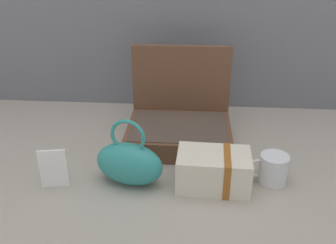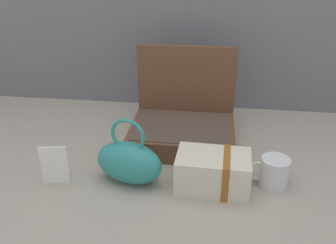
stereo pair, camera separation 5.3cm
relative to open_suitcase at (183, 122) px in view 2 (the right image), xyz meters
name	(u,v)px [view 2 (the right image)]	position (x,y,z in m)	size (l,w,h in m)	color
ground_plane	(161,174)	(-0.05, -0.24, -0.07)	(6.00, 6.00, 0.00)	#9E9384
open_suitcase	(183,122)	(0.00, 0.00, 0.00)	(0.37, 0.30, 0.33)	brown
teal_pouch_handbag	(129,162)	(-0.14, -0.29, 0.00)	(0.23, 0.15, 0.22)	teal
cream_toiletry_bag	(214,172)	(0.12, -0.28, -0.02)	(0.22, 0.14, 0.11)	beige
coffee_mug	(274,172)	(0.30, -0.25, -0.03)	(0.12, 0.09, 0.09)	silver
info_card_left	(55,165)	(-0.36, -0.32, -0.01)	(0.08, 0.01, 0.13)	white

